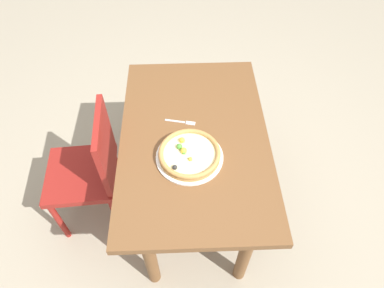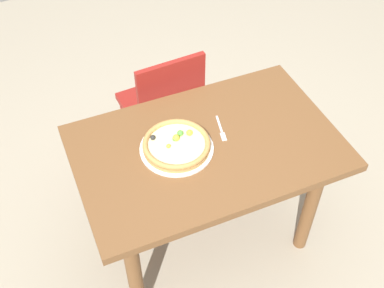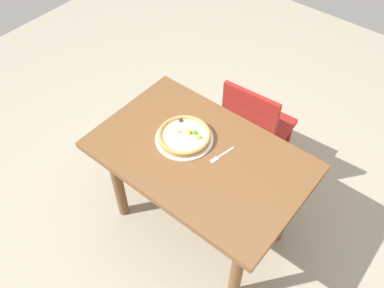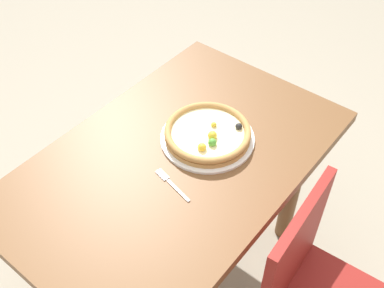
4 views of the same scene
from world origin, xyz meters
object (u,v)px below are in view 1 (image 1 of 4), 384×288
object	(u,v)px
dining_table	(194,150)
pizza	(189,154)
plate	(190,157)
fork	(183,122)
chair_near	(91,169)

from	to	relation	value
dining_table	pizza	xyz separation A→B (m)	(0.14, -0.03, 0.15)
plate	pizza	xyz separation A→B (m)	(-0.00, -0.00, 0.03)
pizza	fork	size ratio (longest dim) A/B	1.84
dining_table	plate	world-z (taller)	plate
pizza	fork	bearing A→B (deg)	-173.29
dining_table	plate	size ratio (longest dim) A/B	3.61
chair_near	plate	distance (m)	0.65
chair_near	fork	bearing A→B (deg)	-83.97
chair_near	fork	xyz separation A→B (m)	(-0.09, 0.54, 0.27)
dining_table	chair_near	xyz separation A→B (m)	(-0.00, -0.60, -0.15)
plate	pizza	size ratio (longest dim) A/B	1.10
dining_table	fork	world-z (taller)	fork
fork	plate	bearing A→B (deg)	-70.90
plate	fork	bearing A→B (deg)	-173.07
pizza	chair_near	bearing A→B (deg)	-103.95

